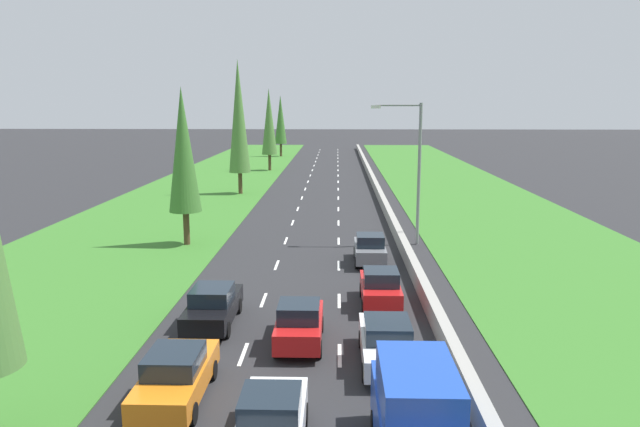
% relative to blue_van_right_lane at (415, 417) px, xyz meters
% --- Properties ---
extents(ground_plane, '(300.00, 300.00, 0.00)m').
position_rel_blue_van_right_lane_xyz_m(ground_plane, '(-3.58, 45.67, -1.40)').
color(ground_plane, '#28282B').
rests_on(ground_plane, ground).
extents(grass_verge_left, '(14.00, 140.00, 0.04)m').
position_rel_blue_van_right_lane_xyz_m(grass_verge_left, '(-16.23, 45.67, -1.38)').
color(grass_verge_left, '#387528').
rests_on(grass_verge_left, ground).
extents(grass_verge_right, '(14.00, 140.00, 0.04)m').
position_rel_blue_van_right_lane_xyz_m(grass_verge_right, '(10.77, 45.67, -1.38)').
color(grass_verge_right, '#387528').
rests_on(grass_verge_right, ground).
extents(median_barrier, '(0.44, 120.00, 0.85)m').
position_rel_blue_van_right_lane_xyz_m(median_barrier, '(2.12, 45.67, -0.97)').
color(median_barrier, '#9E9B93').
rests_on(median_barrier, ground).
extents(lane_markings, '(3.64, 116.00, 0.01)m').
position_rel_blue_van_right_lane_xyz_m(lane_markings, '(-3.58, 45.67, -1.39)').
color(lane_markings, white).
rests_on(lane_markings, ground).
extents(blue_van_right_lane, '(1.96, 4.90, 2.82)m').
position_rel_blue_van_right_lane_xyz_m(blue_van_right_lane, '(0.00, 0.00, 0.00)').
color(blue_van_right_lane, '#1E47B7').
rests_on(blue_van_right_lane, ground).
extents(white_sedan_right_lane, '(1.82, 4.50, 1.64)m').
position_rel_blue_van_right_lane_xyz_m(white_sedan_right_lane, '(-0.20, 6.01, -0.59)').
color(white_sedan_right_lane, white).
rests_on(white_sedan_right_lane, ground).
extents(orange_sedan_left_lane, '(1.82, 4.50, 1.64)m').
position_rel_blue_van_right_lane_xyz_m(orange_sedan_left_lane, '(-6.83, 3.27, -0.59)').
color(orange_sedan_left_lane, orange).
rests_on(orange_sedan_left_lane, ground).
extents(red_hatchback_right_lane, '(1.74, 3.90, 1.72)m').
position_rel_blue_van_right_lane_xyz_m(red_hatchback_right_lane, '(0.01, 12.10, -0.56)').
color(red_hatchback_right_lane, red).
rests_on(red_hatchback_right_lane, ground).
extents(white_hatchback_centre_lane, '(1.74, 3.90, 1.72)m').
position_rel_blue_van_right_lane_xyz_m(white_hatchback_centre_lane, '(-3.62, 0.69, -0.56)').
color(white_hatchback_centre_lane, white).
rests_on(white_hatchback_centre_lane, ground).
extents(grey_hatchback_right_lane, '(1.74, 3.90, 1.72)m').
position_rel_blue_van_right_lane_xyz_m(grey_hatchback_right_lane, '(-0.07, 19.25, -0.56)').
color(grey_hatchback_right_lane, slate).
rests_on(grey_hatchback_right_lane, ground).
extents(red_hatchback_centre_lane, '(1.74, 3.90, 1.72)m').
position_rel_blue_van_right_lane_xyz_m(red_hatchback_centre_lane, '(-3.34, 7.62, -0.56)').
color(red_hatchback_centre_lane, red).
rests_on(red_hatchback_centre_lane, ground).
extents(black_sedan_left_lane, '(1.82, 4.50, 1.64)m').
position_rel_blue_van_right_lane_xyz_m(black_sedan_left_lane, '(-7.01, 9.55, -0.59)').
color(black_sedan_left_lane, black).
rests_on(black_sedan_left_lane, ground).
extents(poplar_tree_second, '(2.05, 2.05, 10.00)m').
position_rel_blue_van_right_lane_xyz_m(poplar_tree_second, '(-11.58, 23.37, 4.65)').
color(poplar_tree_second, '#4C3823').
rests_on(poplar_tree_second, ground).
extents(poplar_tree_third, '(2.13, 2.13, 13.22)m').
position_rel_blue_van_right_lane_xyz_m(poplar_tree_third, '(-11.65, 45.12, 6.26)').
color(poplar_tree_third, '#4C3823').
rests_on(poplar_tree_third, ground).
extents(poplar_tree_fourth, '(2.07, 2.07, 10.93)m').
position_rel_blue_van_right_lane_xyz_m(poplar_tree_fourth, '(-11.06, 66.09, 5.12)').
color(poplar_tree_fourth, '#4C3823').
rests_on(poplar_tree_fourth, ground).
extents(poplar_tree_fifth, '(2.06, 2.06, 10.35)m').
position_rel_blue_van_right_lane_xyz_m(poplar_tree_fifth, '(-11.58, 87.65, 4.82)').
color(poplar_tree_fifth, '#4C3823').
rests_on(poplar_tree_fifth, ground).
extents(street_light_mast, '(3.20, 0.28, 9.00)m').
position_rel_blue_van_right_lane_xyz_m(street_light_mast, '(2.88, 23.95, 3.83)').
color(street_light_mast, gray).
rests_on(street_light_mast, ground).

